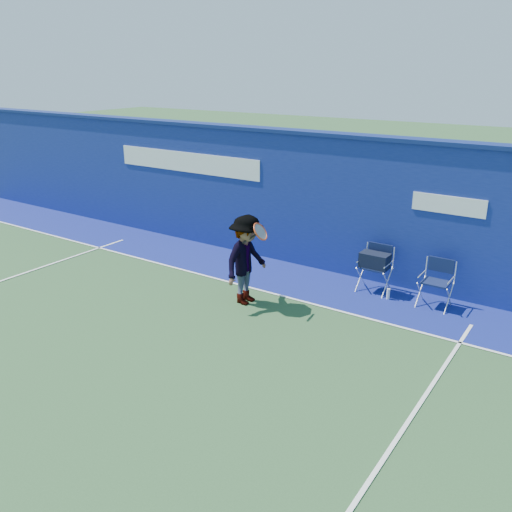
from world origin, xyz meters
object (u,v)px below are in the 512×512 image
Objects in this scene: directors_chair_left at (374,273)px; water_bottle at (388,294)px; tennis_player at (246,260)px; directors_chair_right at (435,292)px.

directors_chair_left is 0.55m from water_bottle.
tennis_player is at bearing -143.26° from water_bottle.
water_bottle is (0.41, -0.22, -0.29)m from directors_chair_left.
water_bottle is 2.94m from tennis_player.
directors_chair_right is 0.52× the size of tennis_player.
directors_chair_left is 1.04× the size of directors_chair_right.
directors_chair_left is 0.55× the size of tennis_player.
directors_chair_left is 4.26× the size of water_bottle.
tennis_player is at bearing -134.15° from directors_chair_left.
directors_chair_right is at bearing -2.46° from directors_chair_left.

